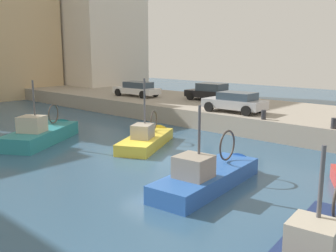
{
  "coord_description": "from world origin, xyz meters",
  "views": [
    {
      "loc": [
        -12.65,
        -12.85,
        5.13
      ],
      "look_at": [
        2.09,
        0.73,
        1.2
      ],
      "focal_mm": 41.12,
      "sensor_mm": 36.0,
      "label": 1
    }
  ],
  "objects_px": {
    "fishing_boat_blue": "(212,182)",
    "parked_car_white": "(137,89)",
    "mooring_bollard_mid": "(334,123)",
    "mooring_bollard_north": "(264,115)",
    "fishing_boat_yellow": "(149,143)",
    "fishing_boat_teal": "(45,139)",
    "parked_car_black": "(210,92)",
    "parked_car_silver": "(235,102)"
  },
  "relations": [
    {
      "from": "mooring_bollard_mid",
      "to": "parked_car_white",
      "type": "bearing_deg",
      "value": 80.97
    },
    {
      "from": "parked_car_silver",
      "to": "parked_car_white",
      "type": "bearing_deg",
      "value": 81.41
    },
    {
      "from": "fishing_boat_yellow",
      "to": "parked_car_silver",
      "type": "relative_size",
      "value": 1.42
    },
    {
      "from": "mooring_bollard_north",
      "to": "fishing_boat_yellow",
      "type": "bearing_deg",
      "value": 143.67
    },
    {
      "from": "fishing_boat_yellow",
      "to": "fishing_boat_teal",
      "type": "xyz_separation_m",
      "value": [
        -3.46,
        5.04,
        0.01
      ]
    },
    {
      "from": "fishing_boat_blue",
      "to": "parked_car_black",
      "type": "height_order",
      "value": "fishing_boat_blue"
    },
    {
      "from": "fishing_boat_yellow",
      "to": "parked_car_silver",
      "type": "distance_m",
      "value": 6.97
    },
    {
      "from": "parked_car_white",
      "to": "parked_car_black",
      "type": "xyz_separation_m",
      "value": [
        2.12,
        -6.36,
        0.04
      ]
    },
    {
      "from": "fishing_boat_blue",
      "to": "parked_car_white",
      "type": "xyz_separation_m",
      "value": [
        11.2,
        16.31,
        1.75
      ]
    },
    {
      "from": "parked_car_black",
      "to": "fishing_boat_yellow",
      "type": "bearing_deg",
      "value": -161.5
    },
    {
      "from": "fishing_boat_blue",
      "to": "parked_car_black",
      "type": "bearing_deg",
      "value": 36.74
    },
    {
      "from": "parked_car_silver",
      "to": "parked_car_black",
      "type": "xyz_separation_m",
      "value": [
        3.8,
        4.79,
        0.02
      ]
    },
    {
      "from": "fishing_boat_yellow",
      "to": "fishing_boat_blue",
      "type": "distance_m",
      "value": 7.08
    },
    {
      "from": "fishing_boat_teal",
      "to": "parked_car_silver",
      "type": "relative_size",
      "value": 1.55
    },
    {
      "from": "fishing_boat_blue",
      "to": "parked_car_white",
      "type": "height_order",
      "value": "fishing_boat_blue"
    },
    {
      "from": "fishing_boat_yellow",
      "to": "fishing_boat_teal",
      "type": "distance_m",
      "value": 6.12
    },
    {
      "from": "fishing_boat_blue",
      "to": "parked_car_black",
      "type": "relative_size",
      "value": 1.64
    },
    {
      "from": "fishing_boat_yellow",
      "to": "mooring_bollard_mid",
      "type": "distance_m",
      "value": 9.79
    },
    {
      "from": "fishing_boat_yellow",
      "to": "parked_car_black",
      "type": "height_order",
      "value": "fishing_boat_yellow"
    },
    {
      "from": "parked_car_black",
      "to": "mooring_bollard_mid",
      "type": "xyz_separation_m",
      "value": [
        -4.96,
        -11.5,
        -0.43
      ]
    },
    {
      "from": "fishing_boat_teal",
      "to": "mooring_bollard_mid",
      "type": "bearing_deg",
      "value": -55.65
    },
    {
      "from": "mooring_bollard_north",
      "to": "parked_car_black",
      "type": "bearing_deg",
      "value": 56.54
    },
    {
      "from": "fishing_boat_teal",
      "to": "parked_car_silver",
      "type": "distance_m",
      "value": 12.04
    },
    {
      "from": "fishing_boat_blue",
      "to": "fishing_boat_teal",
      "type": "height_order",
      "value": "fishing_boat_teal"
    },
    {
      "from": "parked_car_white",
      "to": "parked_car_black",
      "type": "relative_size",
      "value": 1.13
    },
    {
      "from": "fishing_boat_yellow",
      "to": "fishing_boat_teal",
      "type": "height_order",
      "value": "fishing_boat_yellow"
    },
    {
      "from": "fishing_boat_yellow",
      "to": "mooring_bollard_mid",
      "type": "xyz_separation_m",
      "value": [
        5.46,
        -8.01,
        1.38
      ]
    },
    {
      "from": "fishing_boat_yellow",
      "to": "fishing_boat_blue",
      "type": "xyz_separation_m",
      "value": [
        -2.9,
        -6.46,
        0.01
      ]
    },
    {
      "from": "parked_car_black",
      "to": "mooring_bollard_north",
      "type": "distance_m",
      "value": 9.0
    },
    {
      "from": "parked_car_white",
      "to": "fishing_boat_teal",
      "type": "bearing_deg",
      "value": -157.77
    },
    {
      "from": "fishing_boat_yellow",
      "to": "parked_car_white",
      "type": "xyz_separation_m",
      "value": [
        8.3,
        9.85,
        1.77
      ]
    },
    {
      "from": "fishing_boat_blue",
      "to": "parked_car_silver",
      "type": "distance_m",
      "value": 10.97
    },
    {
      "from": "fishing_boat_blue",
      "to": "parked_car_white",
      "type": "relative_size",
      "value": 1.45
    },
    {
      "from": "fishing_boat_teal",
      "to": "parked_car_silver",
      "type": "height_order",
      "value": "fishing_boat_teal"
    },
    {
      "from": "mooring_bollard_mid",
      "to": "mooring_bollard_north",
      "type": "distance_m",
      "value": 4.0
    },
    {
      "from": "parked_car_silver",
      "to": "mooring_bollard_north",
      "type": "height_order",
      "value": "parked_car_silver"
    },
    {
      "from": "fishing_boat_yellow",
      "to": "parked_car_white",
      "type": "bearing_deg",
      "value": 49.88
    },
    {
      "from": "parked_car_white",
      "to": "mooring_bollard_mid",
      "type": "height_order",
      "value": "parked_car_white"
    },
    {
      "from": "parked_car_silver",
      "to": "parked_car_white",
      "type": "xyz_separation_m",
      "value": [
        1.69,
        11.16,
        -0.02
      ]
    },
    {
      "from": "parked_car_white",
      "to": "parked_car_black",
      "type": "bearing_deg",
      "value": -71.59
    },
    {
      "from": "fishing_boat_yellow",
      "to": "parked_car_black",
      "type": "bearing_deg",
      "value": 18.5
    },
    {
      "from": "fishing_boat_teal",
      "to": "parked_car_white",
      "type": "height_order",
      "value": "fishing_boat_teal"
    }
  ]
}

